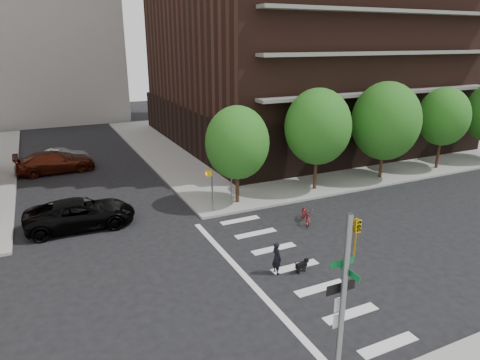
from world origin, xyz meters
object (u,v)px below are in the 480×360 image
object	(u,v)px
traffic_signal	(341,334)
parked_car_silver	(62,157)
scooter	(306,214)
parked_car_black	(81,214)
dog_walker	(277,258)
parked_car_maroon	(55,162)

from	to	relation	value
traffic_signal	parked_car_silver	xyz separation A→B (m)	(-5.03, 30.63, -2.00)
scooter	traffic_signal	bearing A→B (deg)	-98.32
scooter	parked_car_silver	bearing A→B (deg)	143.98
parked_car_black	dog_walker	xyz separation A→B (m)	(7.42, -9.12, -0.06)
traffic_signal	parked_car_silver	world-z (taller)	traffic_signal
traffic_signal	parked_car_silver	distance (m)	31.10
parked_car_black	dog_walker	world-z (taller)	parked_car_black
traffic_signal	parked_car_silver	size ratio (longest dim) A/B	1.42
parked_car_maroon	scooter	xyz separation A→B (m)	(12.50, -16.86, -0.36)
parked_car_silver	parked_car_maroon	bearing A→B (deg)	157.96
traffic_signal	parked_car_black	distance (m)	17.35
parked_car_maroon	dog_walker	size ratio (longest dim) A/B	3.87
parked_car_silver	parked_car_black	bearing A→B (deg)	174.89
parked_car_black	scooter	size ratio (longest dim) A/B	3.12
parked_car_black	parked_car_maroon	world-z (taller)	parked_car_maroon
parked_car_maroon	traffic_signal	bearing A→B (deg)	-170.43
traffic_signal	scooter	size ratio (longest dim) A/B	3.16
traffic_signal	dog_walker	xyz separation A→B (m)	(2.39, 7.38, -1.93)
traffic_signal	parked_car_maroon	xyz separation A→B (m)	(-5.69, 28.47, -1.84)
parked_car_black	dog_walker	bearing A→B (deg)	-138.44
parked_car_black	scooter	bearing A→B (deg)	-109.96
parked_car_black	scooter	world-z (taller)	parked_car_black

